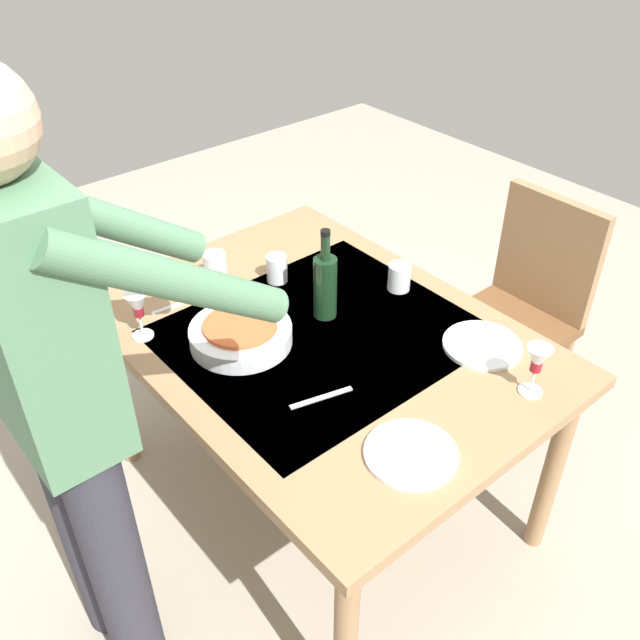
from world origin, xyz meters
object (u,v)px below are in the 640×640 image
dinner_plate_far (411,454)px  water_cup_near_left (399,277)px  water_cup_near_right (277,269)px  wine_glass_right (138,308)px  water_cup_far_left (215,268)px  dinner_plate_near (482,345)px  chair_near (524,301)px  wine_glass_left (537,362)px  person_server (64,395)px  dining_table (320,353)px  wine_bottle (325,285)px  serving_bowl_pasta (241,333)px

dinner_plate_far → water_cup_near_left: bearing=-43.0°
water_cup_near_right → wine_glass_right: bearing=88.5°
water_cup_far_left → dinner_plate_near: size_ratio=0.46×
chair_near → wine_glass_left: 0.82m
water_cup_near_left → person_server: bearing=92.9°
water_cup_near_left → water_cup_far_left: size_ratio=0.85×
wine_glass_left → water_cup_near_left: 0.59m
water_cup_near_right → dinner_plate_far: size_ratio=0.40×
wine_glass_right → water_cup_near_left: bearing=-111.9°
dining_table → wine_glass_left: size_ratio=9.00×
wine_glass_left → water_cup_far_left: size_ratio=1.44×
wine_glass_left → water_cup_far_left: 1.06m
water_cup_near_left → dinner_plate_far: size_ratio=0.39×
wine_bottle → wine_glass_left: size_ratio=1.96×
wine_bottle → water_cup_near_right: wine_bottle is taller
wine_glass_left → chair_near: bearing=-55.1°
chair_near → dinner_plate_far: (-0.38, 1.03, 0.21)m
person_server → dinner_plate_far: bearing=-127.8°
chair_near → dinner_plate_far: bearing=110.5°
chair_near → water_cup_near_left: chair_near is taller
wine_glass_right → wine_bottle: bearing=-118.5°
chair_near → water_cup_far_left: bearing=59.3°
chair_near → water_cup_far_left: (0.57, 0.96, 0.26)m
chair_near → dinner_plate_far: chair_near is taller
wine_glass_right → serving_bowl_pasta: bearing=-135.9°
wine_glass_right → water_cup_near_right: wine_glass_right is taller
wine_glass_right → dinner_plate_near: 1.00m
person_server → wine_bottle: person_server is taller
wine_bottle → dinner_plate_far: size_ratio=1.29×
chair_near → water_cup_near_right: bearing=61.0°
wine_bottle → water_cup_near_left: bearing=-98.9°
person_server → water_cup_near_right: (0.35, -0.84, -0.18)m
water_cup_far_left → dinner_plate_far: 0.96m
person_server → serving_bowl_pasta: bearing=-74.8°
wine_glass_right → dinner_plate_near: (-0.68, -0.73, -0.10)m
person_server → dinner_plate_near: 1.15m
water_cup_near_right → person_server: bearing=112.6°
wine_glass_right → water_cup_near_right: 0.49m
water_cup_near_right → water_cup_far_left: (0.13, 0.16, 0.01)m
wine_glass_left → wine_bottle: bearing=16.9°
water_cup_far_left → wine_glass_right: bearing=108.7°
person_server → dinner_plate_far: size_ratio=7.34×
water_cup_near_right → serving_bowl_pasta: 0.35m
serving_bowl_pasta → dinner_plate_far: serving_bowl_pasta is taller
dinner_plate_near → dinner_plate_far: same height
chair_near → wine_glass_right: (0.46, 1.29, 0.31)m
wine_glass_left → serving_bowl_pasta: 0.83m
wine_bottle → serving_bowl_pasta: (0.05, 0.28, -0.08)m
chair_near → person_server: person_server is taller
serving_bowl_pasta → dinner_plate_far: (-0.63, -0.06, -0.03)m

